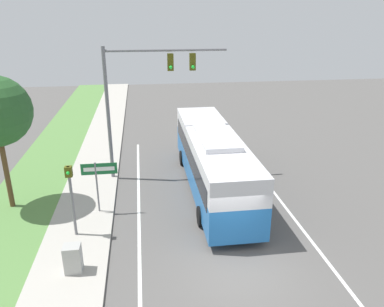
{
  "coord_description": "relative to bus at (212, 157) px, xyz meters",
  "views": [
    {
      "loc": [
        -3.26,
        -11.17,
        8.99
      ],
      "look_at": [
        -0.57,
        8.05,
        1.72
      ],
      "focal_mm": 35.0,
      "sensor_mm": 36.0,
      "label": 1
    }
  ],
  "objects": [
    {
      "name": "pedestrian_signal",
      "position": [
        -6.64,
        -3.84,
        0.37
      ],
      "size": [
        0.28,
        0.34,
        3.26
      ],
      "color": "slate",
      "rests_on": "ground_plane"
    },
    {
      "name": "street_sign",
      "position": [
        -5.73,
        -1.91,
        0.1
      ],
      "size": [
        1.65,
        0.08,
        2.62
      ],
      "color": "slate",
      "rests_on": "ground_plane"
    },
    {
      "name": "lane_divider_far",
      "position": [
        3.23,
        -7.04,
        -1.83
      ],
      "size": [
        0.14,
        30.0,
        0.01
      ],
      "color": "silver",
      "rests_on": "ground_plane"
    },
    {
      "name": "utility_cabinet",
      "position": [
        -6.34,
        -6.35,
        -1.18
      ],
      "size": [
        0.61,
        0.54,
        1.08
      ],
      "color": "#A8A8A3",
      "rests_on": "sidewalk"
    },
    {
      "name": "sidewalk",
      "position": [
        -6.57,
        -7.04,
        -1.78
      ],
      "size": [
        2.8,
        80.0,
        0.12
      ],
      "color": "#ADA89E",
      "rests_on": "ground_plane"
    },
    {
      "name": "bus",
      "position": [
        0.0,
        0.0,
        0.0
      ],
      "size": [
        2.67,
        11.82,
        3.37
      ],
      "color": "#236BB7",
      "rests_on": "ground_plane"
    },
    {
      "name": "lane_divider_near",
      "position": [
        -3.97,
        -7.04,
        -1.83
      ],
      "size": [
        0.14,
        30.0,
        0.01
      ],
      "color": "silver",
      "rests_on": "ground_plane"
    },
    {
      "name": "ground_plane",
      "position": [
        -0.37,
        -7.04,
        -1.84
      ],
      "size": [
        80.0,
        80.0,
        0.0
      ],
      "primitive_type": "plane",
      "color": "#565451"
    },
    {
      "name": "signal_gantry",
      "position": [
        -3.55,
        2.14,
        3.44
      ],
      "size": [
        6.61,
        0.41,
        7.43
      ],
      "color": "slate",
      "rests_on": "ground_plane"
    }
  ]
}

